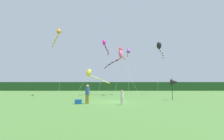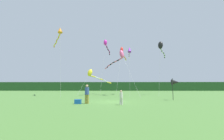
% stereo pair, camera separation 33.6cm
% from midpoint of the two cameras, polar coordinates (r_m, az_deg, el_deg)
% --- Properties ---
extents(ground_plane, '(120.00, 120.00, 0.00)m').
position_cam_midpoint_polar(ground_plane, '(17.16, 0.19, -11.41)').
color(ground_plane, '#477533').
extents(distant_treeline, '(108.00, 3.62, 3.32)m').
position_cam_midpoint_polar(distant_treeline, '(62.08, 0.83, -5.95)').
color(distant_treeline, '#234C23').
rests_on(distant_treeline, ground).
extents(person_adult, '(0.39, 0.39, 1.80)m').
position_cam_midpoint_polar(person_adult, '(15.30, -8.45, -8.24)').
color(person_adult, olive).
rests_on(person_adult, ground).
extents(person_child, '(0.28, 0.28, 1.29)m').
position_cam_midpoint_polar(person_child, '(14.17, 4.02, -9.62)').
color(person_child, silver).
rests_on(person_child, ground).
extents(cooler_box, '(0.60, 0.42, 0.42)m').
position_cam_midpoint_polar(cooler_box, '(15.34, -11.60, -11.15)').
color(cooler_box, '#1959B2').
rests_on(cooler_box, ground).
extents(banner_flag_pole, '(0.90, 0.70, 2.60)m').
position_cam_midpoint_polar(banner_flag_pole, '(20.57, 22.39, -4.17)').
color(banner_flag_pole, black).
rests_on(banner_flag_pole, ground).
extents(kite_rainbow, '(5.82, 10.12, 8.30)m').
position_cam_midpoint_polar(kite_rainbow, '(28.66, 3.09, 4.96)').
color(kite_rainbow, '#B2B2B2').
rests_on(kite_rainbow, ground).
extents(kite_red, '(2.51, 8.36, 9.81)m').
position_cam_midpoint_polar(kite_red, '(32.66, 3.97, 6.64)').
color(kite_red, '#B2B2B2').
rests_on(kite_red, ground).
extents(kite_purple, '(0.87, 7.00, 9.76)m').
position_cam_midpoint_polar(kite_purple, '(32.39, 6.64, 7.08)').
color(kite_purple, '#B2B2B2').
rests_on(kite_purple, ground).
extents(kite_magenta, '(1.50, 8.34, 11.16)m').
position_cam_midpoint_polar(kite_magenta, '(32.83, -1.85, 9.19)').
color(kite_magenta, '#B2B2B2').
rests_on(kite_magenta, ground).
extents(kite_orange, '(4.39, 7.51, 12.17)m').
position_cam_midpoint_polar(kite_orange, '(30.84, -18.27, 12.59)').
color(kite_orange, '#B2B2B2').
rests_on(kite_orange, ground).
extents(kite_yellow, '(5.68, 7.08, 4.97)m').
position_cam_midpoint_polar(kite_yellow, '(29.83, -6.79, -1.51)').
color(kite_yellow, '#B2B2B2').
rests_on(kite_yellow, ground).
extents(kite_black, '(3.56, 7.04, 10.52)m').
position_cam_midpoint_polar(kite_black, '(32.99, 17.57, 8.13)').
color(kite_black, '#B2B2B2').
rests_on(kite_black, ground).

